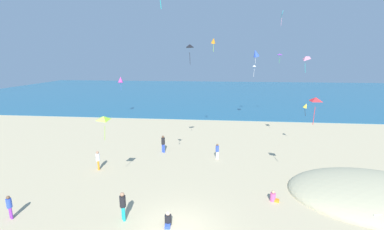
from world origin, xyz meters
name	(u,v)px	position (x,y,z in m)	size (l,w,h in m)	color
ground_plane	(194,157)	(0.00, 10.00, 0.00)	(120.00, 120.00, 0.00)	#C6B58C
ocean_water	(210,92)	(0.00, 53.87, 0.03)	(120.00, 60.00, 0.05)	#236084
dune_mound	(374,196)	(12.17, 4.69, 0.00)	(10.72, 7.50, 1.97)	#BBB38C
beach_chair_far_right	(378,220)	(10.63, 1.65, 0.24)	(0.59, 0.68, 0.56)	white
person_0	(9,205)	(-9.29, 0.14, 0.80)	(0.38, 0.38, 1.38)	purple
person_2	(123,204)	(-3.04, 0.63, 0.96)	(0.47, 0.47, 1.67)	#19ADB2
person_3	(163,143)	(-3.01, 10.83, 0.96)	(0.44, 0.44, 1.66)	blue
person_4	(98,159)	(-7.35, 6.64, 0.89)	(0.42, 0.42, 1.55)	orange
person_5	(217,150)	(2.03, 9.75, 0.81)	(0.40, 0.40, 1.41)	white
person_6	(273,197)	(5.54, 3.40, 0.26)	(0.62, 0.44, 0.70)	#D8599E
person_7	(168,220)	(-0.53, 0.46, 0.28)	(0.39, 0.63, 0.77)	black
kite_magenta	(121,80)	(-12.38, 25.10, 5.54)	(0.80, 0.94, 2.02)	#DB3DA8
kite_purple	(280,55)	(10.29, 25.15, 9.14)	(0.56, 0.41, 1.31)	purple
kite_lime	(104,118)	(-4.88, 3.05, 5.12)	(0.88, 0.88, 1.64)	#99DB33
kite_yellow	(306,106)	(10.28, 13.26, 4.27)	(0.51, 0.39, 1.27)	yellow
kite_red	(316,99)	(7.74, 4.27, 6.29)	(0.80, 0.84, 1.71)	red
kite_blue	(256,53)	(6.56, 21.67, 9.27)	(1.21, 1.18, 1.80)	blue
kite_teal	(282,15)	(10.55, 26.79, 14.51)	(0.32, 1.03, 1.99)	#1EADAD
kite_orange	(213,41)	(1.44, 14.50, 10.35)	(0.58, 0.70, 1.39)	orange
kite_white	(254,66)	(7.15, 26.44, 7.57)	(0.71, 0.74, 1.67)	white
kite_black	(190,46)	(-0.29, 9.05, 9.60)	(0.82, 0.88, 1.58)	black
kite_pink	(305,58)	(9.46, 12.08, 8.69)	(0.80, 0.87, 1.51)	pink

